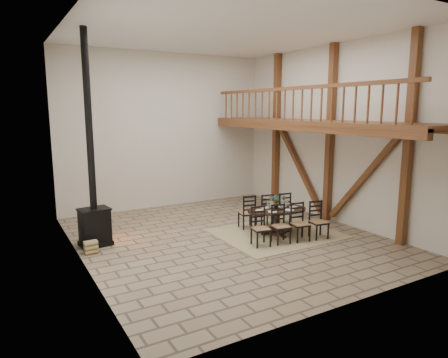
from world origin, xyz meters
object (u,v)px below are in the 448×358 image
dining_table (278,221)px  log_basket (96,237)px  log_stack (91,247)px  wood_stove (93,200)px

dining_table → log_basket: size_ratio=3.91×
dining_table → log_stack: size_ratio=6.84×
dining_table → log_basket: dining_table is taller
wood_stove → log_basket: wood_stove is taller
log_basket → log_stack: 0.64m
dining_table → log_stack: bearing=176.9°
dining_table → log_stack: dining_table is taller
log_basket → log_stack: bearing=-112.3°
dining_table → log_basket: (-4.25, 1.60, -0.16)m
log_stack → log_basket: bearing=67.7°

